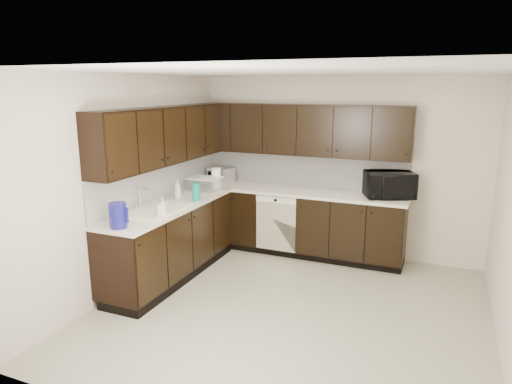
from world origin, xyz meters
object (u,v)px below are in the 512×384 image
Objects in this scene: sink at (156,216)px; blue_pitcher at (118,215)px; toaster_oven at (221,175)px; storage_bin at (205,184)px; microwave at (389,185)px.

sink is 0.71m from blue_pitcher.
toaster_oven is 0.55m from storage_bin.
microwave is at bearing 17.28° from toaster_oven.
blue_pitcher is at bearing -70.71° from toaster_oven.
storage_bin is (0.03, -0.55, -0.03)m from toaster_oven.
sink is at bearing -89.50° from storage_bin.
storage_bin is at bearing -69.32° from toaster_oven.
blue_pitcher reaches higher than toaster_oven.
blue_pitcher reaches higher than sink.
storage_bin is at bearing 169.23° from microwave.
microwave is 2.30× the size of blue_pitcher.
toaster_oven is 2.45m from blue_pitcher.
toaster_oven is 0.83× the size of storage_bin.
blue_pitcher is (0.04, -1.90, 0.05)m from storage_bin.
toaster_oven is 1.35× the size of blue_pitcher.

